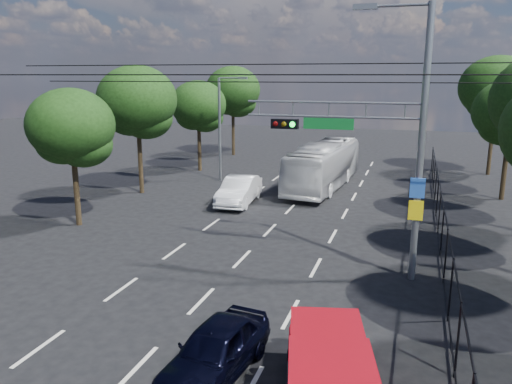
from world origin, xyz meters
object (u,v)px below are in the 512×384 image
at_px(red_pickup, 328,378).
at_px(white_van, 239,190).
at_px(navy_hatchback, 216,350).
at_px(white_bus, 324,165).
at_px(signal_mast, 385,133).

distance_m(red_pickup, white_van, 18.50).
height_order(navy_hatchback, white_van, white_van).
height_order(red_pickup, white_bus, white_bus).
distance_m(white_bus, white_van, 6.86).
bearing_deg(red_pickup, signal_mast, 87.26).
height_order(navy_hatchback, white_bus, white_bus).
bearing_deg(white_van, red_pickup, -68.44).
relative_size(red_pickup, white_bus, 0.47).
relative_size(red_pickup, navy_hatchback, 1.30).
relative_size(white_bus, white_van, 2.25).
height_order(signal_mast, white_van, signal_mast).
bearing_deg(signal_mast, navy_hatchback, -113.32).
distance_m(navy_hatchback, white_bus, 21.67).
xyz_separation_m(signal_mast, white_bus, (-4.55, 13.99, -3.77)).
bearing_deg(white_van, signal_mast, -48.85).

